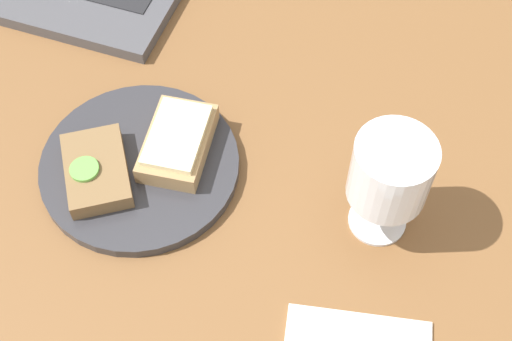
{
  "coord_description": "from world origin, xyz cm",
  "views": [
    {
      "loc": [
        22.13,
        -36.78,
        72.68
      ],
      "look_at": [
        8.36,
        3.03,
        8.0
      ],
      "focal_mm": 50.0,
      "sensor_mm": 36.0,
      "label": 1
    }
  ],
  "objects_px": {
    "sandwich_with_cheese": "(178,142)",
    "sandwich_with_cucumber": "(96,170)",
    "wine_glass": "(390,175)",
    "plate": "(140,166)"
  },
  "relations": [
    {
      "from": "wine_glass",
      "to": "sandwich_with_cucumber",
      "type": "bearing_deg",
      "value": -170.09
    },
    {
      "from": "sandwich_with_cheese",
      "to": "sandwich_with_cucumber",
      "type": "bearing_deg",
      "value": -138.4
    },
    {
      "from": "sandwich_with_cucumber",
      "to": "wine_glass",
      "type": "bearing_deg",
      "value": 9.91
    },
    {
      "from": "plate",
      "to": "sandwich_with_cheese",
      "type": "distance_m",
      "value": 0.05
    },
    {
      "from": "sandwich_with_cheese",
      "to": "wine_glass",
      "type": "bearing_deg",
      "value": -2.32
    },
    {
      "from": "plate",
      "to": "sandwich_with_cucumber",
      "type": "xyz_separation_m",
      "value": [
        -0.04,
        -0.03,
        0.02
      ]
    },
    {
      "from": "sandwich_with_cheese",
      "to": "wine_glass",
      "type": "xyz_separation_m",
      "value": [
        0.24,
        -0.01,
        0.07
      ]
    },
    {
      "from": "plate",
      "to": "sandwich_with_cucumber",
      "type": "height_order",
      "value": "sandwich_with_cucumber"
    },
    {
      "from": "wine_glass",
      "to": "plate",
      "type": "bearing_deg",
      "value": -175.4
    },
    {
      "from": "wine_glass",
      "to": "sandwich_with_cheese",
      "type": "bearing_deg",
      "value": 177.68
    }
  ]
}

